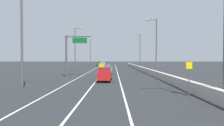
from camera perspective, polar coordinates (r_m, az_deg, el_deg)
ground_plane at (r=67.89m, az=-0.03°, el=-1.50°), size 320.00×320.00×0.00m
lane_stripe_left at (r=59.21m, az=-5.44°, el=-1.91°), size 0.16×130.00×0.00m
lane_stripe_center at (r=58.95m, az=-2.05°, el=-1.92°), size 0.16×130.00×0.00m
lane_stripe_right at (r=58.90m, az=1.35°, el=-1.92°), size 0.16×130.00×0.00m
jersey_barrier_right at (r=44.53m, az=10.23°, el=-2.26°), size 0.60×120.00×1.10m
overhead_sign_gantry at (r=35.55m, az=-12.30°, el=3.57°), size 4.68×0.36×7.50m
speed_advisory_sign at (r=18.16m, az=22.01°, el=-3.63°), size 0.60×0.11×3.00m
lamp_post_right_near at (r=16.45m, az=29.95°, el=11.79°), size 2.14×0.44×11.14m
lamp_post_right_second at (r=38.72m, az=12.72°, el=5.76°), size 2.14×0.44×11.14m
lamp_post_right_third at (r=61.99m, az=8.12°, el=4.09°), size 2.14×0.44×11.14m
lamp_post_left_near at (r=22.40m, az=-24.73°, el=8.99°), size 2.14×0.44×11.14m
lamp_post_left_mid at (r=49.47m, az=-10.67°, el=4.79°), size 2.14×0.44×11.14m
lamp_post_left_far at (r=77.41m, az=-6.30°, el=3.53°), size 2.14×0.44×11.14m
car_silver_0 at (r=73.92m, az=-2.63°, el=-0.48°), size 1.78×4.64×2.05m
car_red_1 at (r=27.78m, az=-2.14°, el=-3.38°), size 1.97×4.44×2.08m
car_yellow_2 at (r=65.82m, az=-3.01°, el=-0.77°), size 2.00×4.84×1.88m
car_gray_3 at (r=40.82m, az=-1.22°, el=-1.99°), size 1.90×4.36×1.92m
car_green_4 at (r=88.38m, az=-4.04°, el=-0.21°), size 1.94×4.42×2.01m
car_blue_5 at (r=88.58m, az=-2.16°, el=-0.19°), size 1.91×4.08×2.04m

